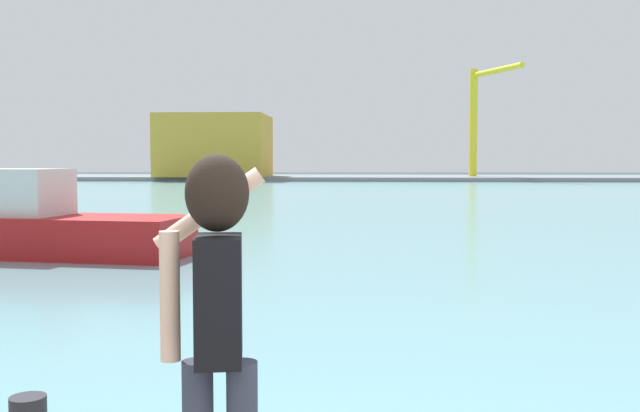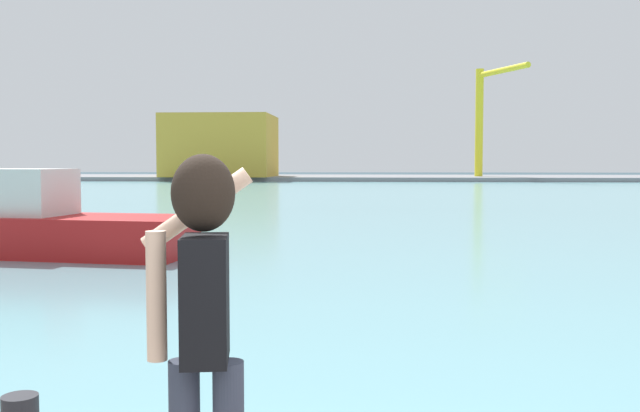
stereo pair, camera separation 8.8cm
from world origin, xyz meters
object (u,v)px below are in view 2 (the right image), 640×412
(person_photographer, at_px, (203,306))
(warehouse_left, at_px, (221,146))
(port_crane, at_px, (485,109))
(boat_moored, at_px, (42,225))

(person_photographer, height_order, warehouse_left, warehouse_left)
(warehouse_left, height_order, port_crane, port_crane)
(boat_moored, height_order, warehouse_left, warehouse_left)
(port_crane, bearing_deg, warehouse_left, -177.07)
(person_photographer, xyz_separation_m, boat_moored, (-7.48, 14.24, -0.94))
(warehouse_left, bearing_deg, port_crane, 2.93)
(boat_moored, distance_m, warehouse_left, 72.85)
(boat_moored, relative_size, port_crane, 0.54)
(warehouse_left, bearing_deg, person_photographer, -78.11)
(warehouse_left, relative_size, port_crane, 0.97)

